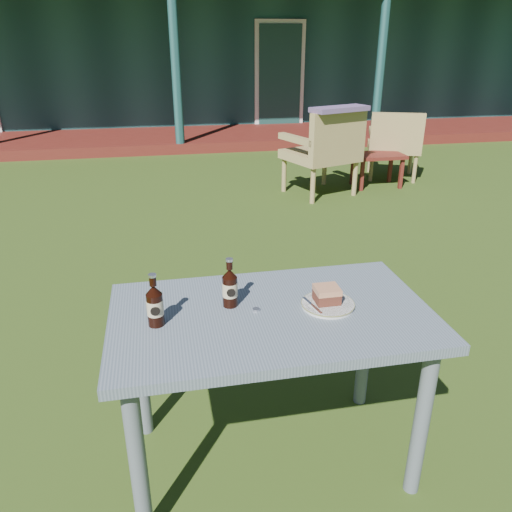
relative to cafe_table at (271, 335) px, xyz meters
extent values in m
plane|color=#334916|center=(0.00, 1.60, -0.62)|extent=(80.00, 80.00, 0.00)
cube|color=#1A4343|center=(0.00, 11.10, 0.68)|extent=(15.00, 6.00, 2.60)
cube|color=#591C15|center=(0.00, 7.20, -0.54)|extent=(15.00, 1.80, 0.16)
cylinder|color=#1A4343|center=(0.00, 6.40, 0.61)|extent=(0.14, 0.14, 2.45)
cylinder|color=#1A4343|center=(3.25, 6.40, 0.61)|extent=(0.14, 0.14, 2.45)
cube|color=white|center=(2.00, 8.08, 0.38)|extent=(0.95, 0.06, 2.00)
cube|color=#193D38|center=(2.00, 8.05, 0.38)|extent=(0.80, 0.04, 1.85)
cube|color=slate|center=(0.00, 0.00, 0.08)|extent=(1.20, 0.70, 0.04)
cylinder|color=slate|center=(-0.52, -0.27, -0.28)|extent=(0.06, 0.06, 0.68)
cylinder|color=slate|center=(0.52, -0.27, -0.28)|extent=(0.06, 0.06, 0.68)
cylinder|color=slate|center=(-0.52, 0.27, -0.28)|extent=(0.06, 0.06, 0.68)
cylinder|color=slate|center=(0.52, 0.27, -0.28)|extent=(0.06, 0.06, 0.68)
cylinder|color=silver|center=(0.22, 0.00, 0.11)|extent=(0.20, 0.20, 0.01)
cylinder|color=olive|center=(0.22, 0.00, 0.11)|extent=(0.20, 0.20, 0.00)
cube|color=#4E2419|center=(0.22, 0.01, 0.14)|extent=(0.09, 0.08, 0.04)
cube|color=tan|center=(0.22, 0.01, 0.17)|extent=(0.09, 0.09, 0.02)
cube|color=silver|center=(0.15, -0.01, 0.12)|extent=(0.04, 0.14, 0.00)
cylinder|color=black|center=(-0.14, 0.08, 0.16)|extent=(0.06, 0.06, 0.12)
cone|color=black|center=(-0.14, 0.08, 0.24)|extent=(0.06, 0.06, 0.03)
cylinder|color=black|center=(-0.14, 0.08, 0.27)|extent=(0.02, 0.02, 0.03)
cylinder|color=silver|center=(-0.14, 0.08, 0.29)|extent=(0.03, 0.03, 0.01)
cylinder|color=#C2B289|center=(-0.14, 0.08, 0.17)|extent=(0.06, 0.06, 0.06)
cylinder|color=black|center=(-0.14, 0.05, 0.17)|extent=(0.03, 0.00, 0.03)
cylinder|color=black|center=(-0.42, -0.01, 0.16)|extent=(0.06, 0.06, 0.12)
cone|color=black|center=(-0.42, -0.01, 0.24)|extent=(0.06, 0.06, 0.03)
cylinder|color=black|center=(-0.42, -0.01, 0.27)|extent=(0.02, 0.02, 0.03)
cylinder|color=silver|center=(-0.42, -0.01, 0.30)|extent=(0.03, 0.03, 0.01)
cylinder|color=#C2B289|center=(-0.42, -0.01, 0.17)|extent=(0.06, 0.06, 0.06)
cylinder|color=black|center=(-0.42, -0.04, 0.17)|extent=(0.03, 0.00, 0.03)
cylinder|color=silver|center=(-0.05, 0.02, 0.11)|extent=(0.03, 0.03, 0.01)
cube|color=#9E884F|center=(1.45, 3.83, -0.17)|extent=(0.90, 0.87, 0.10)
cube|color=#9E884F|center=(1.55, 3.56, 0.11)|extent=(0.70, 0.33, 0.47)
cube|color=#9E884F|center=(1.74, 3.96, 0.03)|extent=(0.29, 0.61, 0.07)
cube|color=#9E884F|center=(1.14, 3.74, 0.03)|extent=(0.29, 0.61, 0.07)
cylinder|color=#9E884F|center=(1.64, 4.19, -0.42)|extent=(0.06, 0.06, 0.40)
cylinder|color=#9E884F|center=(1.07, 3.99, -0.42)|extent=(0.06, 0.06, 0.40)
cylinder|color=#9E884F|center=(1.83, 3.67, -0.42)|extent=(0.06, 0.06, 0.40)
cylinder|color=#9E884F|center=(1.26, 3.47, -0.42)|extent=(0.06, 0.06, 0.40)
cube|color=#9E884F|center=(2.61, 4.36, -0.23)|extent=(0.80, 0.78, 0.09)
cube|color=#9E884F|center=(2.51, 4.12, 0.03)|extent=(0.61, 0.30, 0.41)
cube|color=#9E884F|center=(2.87, 4.28, -0.04)|extent=(0.26, 0.54, 0.06)
cube|color=#9E884F|center=(2.35, 4.48, -0.04)|extent=(0.26, 0.54, 0.06)
cylinder|color=#9E884F|center=(2.94, 4.49, -0.44)|extent=(0.05, 0.05, 0.35)
cylinder|color=#9E884F|center=(2.45, 4.69, -0.44)|extent=(0.05, 0.05, 0.35)
cylinder|color=#9E884F|center=(2.76, 4.04, -0.44)|extent=(0.05, 0.05, 0.35)
cylinder|color=#9E884F|center=(2.27, 4.23, -0.44)|extent=(0.05, 0.05, 0.35)
cube|color=#644D78|center=(1.55, 3.56, 0.37)|extent=(0.69, 0.44, 0.05)
cube|color=#591C15|center=(2.23, 3.98, -0.24)|extent=(0.60, 0.40, 0.04)
cube|color=#591C15|center=(1.98, 3.83, -0.44)|extent=(0.04, 0.04, 0.36)
cube|color=#591C15|center=(2.48, 3.83, -0.44)|extent=(0.04, 0.04, 0.36)
cube|color=#591C15|center=(1.98, 4.13, -0.44)|extent=(0.04, 0.04, 0.36)
cube|color=#591C15|center=(2.48, 4.13, -0.44)|extent=(0.04, 0.04, 0.36)
camera|label=1|loc=(-0.38, -1.59, 1.04)|focal=35.00mm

